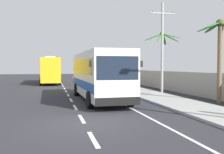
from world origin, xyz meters
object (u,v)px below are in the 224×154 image
at_px(coach_bus_far_lane, 50,70).
at_px(motorcycle_beside_bus, 106,83).
at_px(palm_second, 162,46).
at_px(utility_pole_mid, 162,46).
at_px(palm_nearest, 220,42).
at_px(coach_bus_foreground, 98,74).
at_px(pedestrian_near_kerb, 117,79).

xyz_separation_m(coach_bus_far_lane, motorcycle_beside_bus, (6.24, -10.80, -1.39)).
relative_size(motorcycle_beside_bus, palm_second, 0.31).
relative_size(coach_bus_far_lane, utility_pole_mid, 1.43).
xyz_separation_m(motorcycle_beside_bus, utility_pole_mid, (4.19, -5.93, 3.80)).
xyz_separation_m(motorcycle_beside_bus, palm_nearest, (5.21, -12.99, 3.50)).
bearing_deg(utility_pole_mid, palm_nearest, -81.81).
bearing_deg(palm_second, motorcycle_beside_bus, 165.72).
height_order(coach_bus_foreground, palm_nearest, palm_nearest).
xyz_separation_m(coach_bus_foreground, palm_second, (8.71, 7.89, 2.86)).
bearing_deg(coach_bus_far_lane, utility_pole_mid, -58.03).
bearing_deg(palm_nearest, pedestrian_near_kerb, 105.43).
height_order(coach_bus_foreground, motorcycle_beside_bus, coach_bus_foreground).
relative_size(utility_pole_mid, palm_second, 1.32).
bearing_deg(utility_pole_mid, motorcycle_beside_bus, 125.29).
distance_m(coach_bus_foreground, coach_bus_far_lane, 20.59).
relative_size(coach_bus_foreground, motorcycle_beside_bus, 5.58).
height_order(coach_bus_foreground, palm_second, palm_second).
bearing_deg(pedestrian_near_kerb, palm_nearest, 67.40).
height_order(utility_pole_mid, palm_nearest, utility_pole_mid).
bearing_deg(palm_second, palm_nearest, -94.75).
distance_m(coach_bus_foreground, utility_pole_mid, 8.01).
relative_size(coach_bus_foreground, coach_bus_far_lane, 0.90).
height_order(coach_bus_foreground, coach_bus_far_lane, coach_bus_far_lane).
xyz_separation_m(utility_pole_mid, palm_second, (1.96, 4.36, 0.36)).
relative_size(utility_pole_mid, palm_nearest, 1.48).
xyz_separation_m(pedestrian_near_kerb, palm_second, (4.71, -2.21, 3.81)).
height_order(utility_pole_mid, palm_second, utility_pole_mid).
xyz_separation_m(coach_bus_far_lane, pedestrian_near_kerb, (7.69, -10.16, -1.05)).
distance_m(coach_bus_foreground, palm_nearest, 8.81).
bearing_deg(pedestrian_near_kerb, utility_pole_mid, 74.66).
height_order(motorcycle_beside_bus, palm_nearest, palm_nearest).
bearing_deg(coach_bus_far_lane, motorcycle_beside_bus, -59.96).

